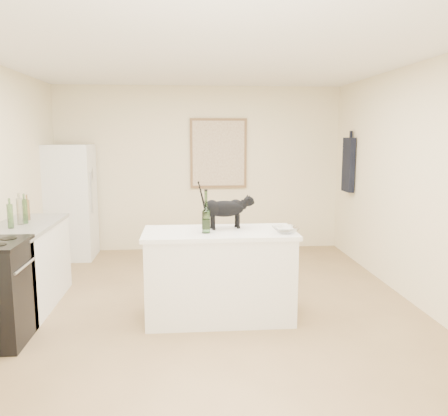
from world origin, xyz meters
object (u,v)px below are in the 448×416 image
at_px(fridge, 70,202).
at_px(glass_bowl, 286,230).
at_px(wine_bottle, 206,214).
at_px(black_cat, 224,211).

distance_m(fridge, glass_bowl, 3.81).
distance_m(wine_bottle, glass_bowl, 0.78).
distance_m(black_cat, glass_bowl, 0.65).
relative_size(fridge, wine_bottle, 4.57).
height_order(fridge, glass_bowl, fridge).
height_order(fridge, wine_bottle, fridge).
bearing_deg(black_cat, glass_bowl, -37.06).
relative_size(wine_bottle, glass_bowl, 1.51).
xyz_separation_m(fridge, glass_bowl, (2.68, -2.70, 0.08)).
bearing_deg(glass_bowl, fridge, 134.75).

